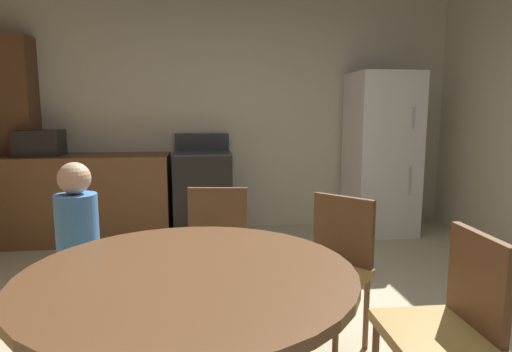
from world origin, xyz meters
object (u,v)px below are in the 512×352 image
at_px(oven_range, 203,194).
at_px(chair_northeast, 332,263).
at_px(microwave, 39,143).
at_px(chair_north, 217,249).
at_px(person_child, 79,256).
at_px(refrigerator, 381,154).
at_px(chair_east, 449,321).
at_px(dining_table, 190,309).

xyz_separation_m(oven_range, chair_northeast, (0.72, -2.34, 0.03)).
height_order(oven_range, microwave, microwave).
relative_size(chair_north, person_child, 0.80).
bearing_deg(refrigerator, chair_east, -107.77).
relative_size(chair_north, chair_east, 1.00).
bearing_deg(microwave, dining_table, -62.73).
xyz_separation_m(oven_range, dining_table, (-0.06, -3.05, 0.14)).
bearing_deg(chair_north, person_child, -62.50).
xyz_separation_m(dining_table, person_child, (-0.61, 0.77, -0.03)).
bearing_deg(oven_range, dining_table, -91.11).
distance_m(refrigerator, microwave, 3.59).
height_order(chair_north, chair_east, same).
height_order(chair_north, person_child, person_child).
bearing_deg(refrigerator, chair_north, -133.90).
distance_m(chair_northeast, person_child, 1.39).
bearing_deg(chair_east, person_child, -24.32).
bearing_deg(person_child, refrigerator, 91.81).
height_order(oven_range, chair_north, oven_range).
relative_size(oven_range, person_child, 1.01).
height_order(microwave, chair_northeast, microwave).
distance_m(chair_east, person_child, 1.84).
bearing_deg(refrigerator, person_child, -139.71).
relative_size(dining_table, chair_northeast, 1.45).
bearing_deg(person_child, chair_east, 26.14).
xyz_separation_m(dining_table, chair_east, (1.05, -0.02, -0.11)).
height_order(refrigerator, person_child, refrigerator).
height_order(refrigerator, chair_northeast, refrigerator).
bearing_deg(microwave, oven_range, 0.13).
height_order(microwave, chair_north, microwave).
xyz_separation_m(refrigerator, chair_north, (-1.88, -1.96, -0.38)).
bearing_deg(dining_table, chair_northeast, 42.32).
distance_m(oven_range, refrigerator, 2.00).
distance_m(oven_range, microwave, 1.72).
bearing_deg(chair_east, refrigerator, -106.71).
xyz_separation_m(microwave, chair_east, (2.62, -3.07, -0.53)).
height_order(refrigerator, microwave, refrigerator).
xyz_separation_m(oven_range, microwave, (-1.63, -0.00, 0.56)).
distance_m(microwave, person_child, 2.51).
height_order(oven_range, dining_table, oven_range).
bearing_deg(person_child, oven_range, 125.16).
height_order(oven_range, person_child, oven_range).
distance_m(chair_north, chair_east, 1.40).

